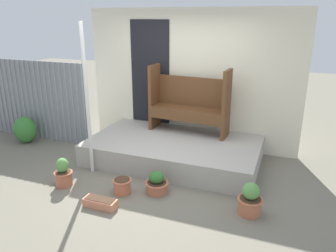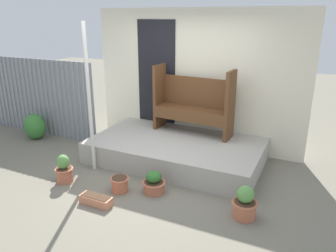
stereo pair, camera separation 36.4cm
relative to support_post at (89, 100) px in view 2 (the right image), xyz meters
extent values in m
plane|color=#706B5B|center=(1.01, 0.05, -1.19)|extent=(24.00, 24.00, 0.00)
cube|color=#A8A399|center=(1.11, 0.90, -1.00)|extent=(2.94, 1.68, 0.38)
cube|color=beige|center=(1.11, 1.77, 0.11)|extent=(4.14, 0.06, 2.60)
cube|color=black|center=(0.30, 1.73, 0.20)|extent=(0.80, 0.02, 2.00)
cube|color=gray|center=(-2.23, 0.95, -0.38)|extent=(3.09, 0.02, 1.62)
cylinder|color=gray|center=(-3.22, 0.93, -0.38)|extent=(0.04, 0.04, 1.62)
cylinder|color=gray|center=(-3.10, 0.93, -0.38)|extent=(0.04, 0.04, 1.62)
cylinder|color=gray|center=(-2.97, 0.93, -0.38)|extent=(0.04, 0.04, 1.62)
cylinder|color=gray|center=(-2.85, 0.93, -0.38)|extent=(0.04, 0.04, 1.62)
cylinder|color=gray|center=(-2.72, 0.93, -0.38)|extent=(0.04, 0.04, 1.62)
cylinder|color=gray|center=(-2.60, 0.93, -0.38)|extent=(0.04, 0.04, 1.62)
cylinder|color=gray|center=(-2.48, 0.93, -0.38)|extent=(0.04, 0.04, 1.62)
cylinder|color=gray|center=(-2.35, 0.93, -0.38)|extent=(0.04, 0.04, 1.62)
cylinder|color=gray|center=(-2.23, 0.93, -0.38)|extent=(0.04, 0.04, 1.62)
cylinder|color=gray|center=(-2.10, 0.93, -0.38)|extent=(0.04, 0.04, 1.62)
cylinder|color=gray|center=(-1.98, 0.93, -0.38)|extent=(0.04, 0.04, 1.62)
cylinder|color=gray|center=(-1.86, 0.93, -0.38)|extent=(0.04, 0.04, 1.62)
cylinder|color=gray|center=(-1.73, 0.93, -0.38)|extent=(0.04, 0.04, 1.62)
cylinder|color=gray|center=(-1.61, 0.93, -0.38)|extent=(0.04, 0.04, 1.62)
cylinder|color=gray|center=(-1.49, 0.93, -0.38)|extent=(0.04, 0.04, 1.62)
cylinder|color=gray|center=(-1.36, 0.93, -0.38)|extent=(0.04, 0.04, 1.62)
cylinder|color=gray|center=(-1.24, 0.93, -0.38)|extent=(0.04, 0.04, 1.62)
cylinder|color=gray|center=(-1.11, 0.93, -0.38)|extent=(0.04, 0.04, 1.62)
cylinder|color=gray|center=(-0.99, 0.93, -0.38)|extent=(0.04, 0.04, 1.62)
cylinder|color=gray|center=(-0.87, 0.93, -0.38)|extent=(0.04, 0.04, 1.62)
cylinder|color=gray|center=(-0.74, 0.93, -0.38)|extent=(0.04, 0.04, 1.62)
cylinder|color=silver|center=(0.00, 0.00, 0.00)|extent=(0.06, 0.06, 2.38)
cube|color=brown|center=(0.51, 1.45, -0.20)|extent=(0.09, 0.40, 1.22)
cube|color=brown|center=(1.91, 1.35, -0.20)|extent=(0.09, 0.40, 1.22)
cube|color=brown|center=(1.21, 1.40, -0.36)|extent=(1.37, 0.49, 0.04)
cube|color=brown|center=(1.20, 1.21, -0.47)|extent=(1.34, 0.12, 0.17)
cube|color=brown|center=(1.22, 1.58, -0.07)|extent=(1.34, 0.13, 0.54)
cylinder|color=#B76647|center=(-0.13, -0.57, -1.08)|extent=(0.25, 0.25, 0.23)
torus|color=#B76647|center=(-0.13, -0.57, -0.98)|extent=(0.28, 0.28, 0.02)
cylinder|color=#422D1E|center=(-0.13, -0.57, -0.96)|extent=(0.23, 0.23, 0.01)
ellipsoid|color=#599347|center=(-0.13, -0.57, -0.85)|extent=(0.18, 0.18, 0.22)
cylinder|color=#B76647|center=(0.80, -0.44, -1.08)|extent=(0.24, 0.24, 0.21)
torus|color=#B76647|center=(0.80, -0.44, -0.99)|extent=(0.28, 0.28, 0.02)
cylinder|color=#422D1E|center=(0.80, -0.44, -0.97)|extent=(0.22, 0.22, 0.01)
cylinder|color=#B76647|center=(1.26, -0.25, -1.11)|extent=(0.30, 0.30, 0.16)
torus|color=#B76647|center=(1.26, -0.25, -1.04)|extent=(0.35, 0.35, 0.02)
cylinder|color=#422D1E|center=(1.26, -0.25, -1.02)|extent=(0.28, 0.28, 0.01)
ellipsoid|color=#2D6628|center=(1.26, -0.25, -0.94)|extent=(0.23, 0.23, 0.16)
cylinder|color=#B76647|center=(2.60, -0.32, -1.08)|extent=(0.29, 0.29, 0.22)
torus|color=#B76647|center=(2.60, -0.32, -0.98)|extent=(0.33, 0.33, 0.02)
cylinder|color=#422D1E|center=(2.60, -0.32, -0.96)|extent=(0.27, 0.27, 0.01)
ellipsoid|color=#599347|center=(2.60, -0.32, -0.86)|extent=(0.22, 0.22, 0.22)
cube|color=tan|center=(0.70, -0.88, -1.13)|extent=(0.46, 0.17, 0.12)
cube|color=#422D1E|center=(0.70, -0.88, -1.07)|extent=(0.41, 0.14, 0.01)
ellipsoid|color=#387A33|center=(-1.99, 0.63, -0.92)|extent=(0.45, 0.41, 0.54)
camera|label=1|loc=(2.94, -4.14, 1.27)|focal=35.00mm
camera|label=2|loc=(3.27, -3.99, 1.27)|focal=35.00mm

